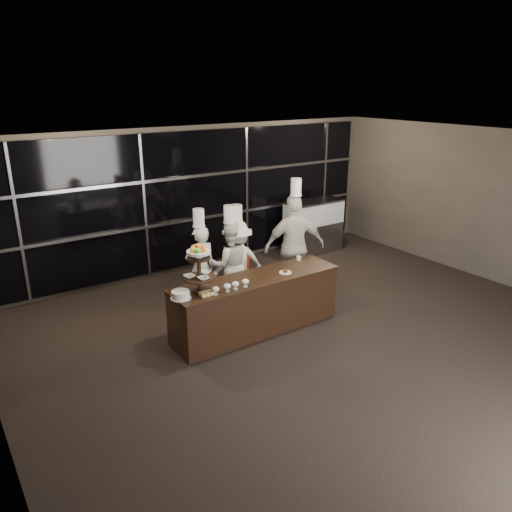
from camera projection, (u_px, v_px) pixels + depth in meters
room at (375, 268)px, 6.59m from camera, size 10.00×10.00×10.00m
window_wall at (198, 199)px, 10.44m from camera, size 8.60×0.10×2.80m
buffet_counter at (256, 304)px, 7.98m from camera, size 2.84×0.74×0.92m
display_stand at (199, 265)px, 7.15m from camera, size 0.48×0.48×0.74m
compotes at (231, 285)px, 7.31m from camera, size 0.62×0.11×0.12m
layer_cake at (181, 295)px, 7.06m from camera, size 0.30×0.30×0.11m
pastry_squares at (207, 293)px, 7.16m from camera, size 0.20×0.13×0.05m
small_plate at (285, 272)px, 8.01m from camera, size 0.20×0.20×0.05m
chef_cup at (299, 258)px, 8.57m from camera, size 0.08×0.08×0.07m
display_case at (313, 224)px, 11.63m from camera, size 1.39×0.61×1.24m
chef_a at (201, 267)px, 8.62m from camera, size 0.57×0.38×1.83m
chef_b at (230, 263)px, 8.83m from camera, size 0.90×0.80×1.83m
chef_c at (237, 262)px, 8.94m from camera, size 1.06×0.72×1.82m
chef_d at (294, 246)px, 9.12m from camera, size 1.22×0.84×2.23m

